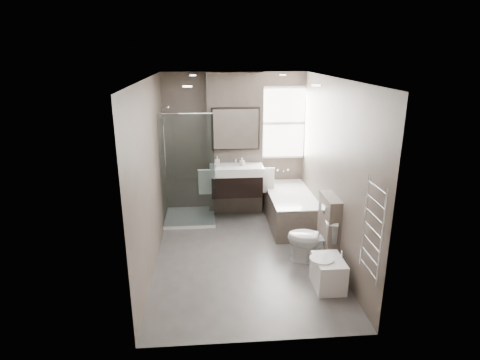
{
  "coord_description": "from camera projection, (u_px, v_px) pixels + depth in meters",
  "views": [
    {
      "loc": [
        -0.5,
        -5.4,
        2.95
      ],
      "look_at": [
        -0.04,
        0.15,
        1.15
      ],
      "focal_mm": 30.0,
      "sensor_mm": 36.0,
      "label": 1
    }
  ],
  "objects": [
    {
      "name": "towel_right",
      "position": [
        267.0,
        180.0,
        7.23
      ],
      "size": [
        0.24,
        0.06,
        0.44
      ],
      "primitive_type": "cube",
      "color": "silver",
      "rests_on": "vanity_pier"
    },
    {
      "name": "cistern_box",
      "position": [
        329.0,
        229.0,
        5.78
      ],
      "size": [
        0.19,
        0.55,
        1.0
      ],
      "color": "#594E46",
      "rests_on": "ground"
    },
    {
      "name": "vanity_pier",
      "position": [
        235.0,
        145.0,
        7.35
      ],
      "size": [
        1.0,
        0.25,
        2.6
      ],
      "primitive_type": "cube",
      "color": "#594E46",
      "rests_on": "ground"
    },
    {
      "name": "towel_left",
      "position": [
        205.0,
        182.0,
        7.14
      ],
      "size": [
        0.24,
        0.06,
        0.44
      ],
      "primitive_type": "cube",
      "color": "silver",
      "rests_on": "vanity_pier"
    },
    {
      "name": "soap_bottle_b",
      "position": [
        242.0,
        161.0,
        7.13
      ],
      "size": [
        0.11,
        0.11,
        0.14
      ],
      "primitive_type": "imported",
      "color": "white",
      "rests_on": "vanity"
    },
    {
      "name": "bathtub",
      "position": [
        290.0,
        207.0,
        7.09
      ],
      "size": [
        0.75,
        1.6,
        0.57
      ],
      "color": "#594E46",
      "rests_on": "ground"
    },
    {
      "name": "towel_radiator",
      "position": [
        373.0,
        229.0,
        4.31
      ],
      "size": [
        0.03,
        0.49,
        1.1
      ],
      "color": "silver",
      "rests_on": "room"
    },
    {
      "name": "toilet",
      "position": [
        312.0,
        239.0,
        5.79
      ],
      "size": [
        0.8,
        0.61,
        0.72
      ],
      "primitive_type": "imported",
      "rotation": [
        0.0,
        0.0,
        -1.89
      ],
      "color": "white",
      "rests_on": "ground"
    },
    {
      "name": "bidet",
      "position": [
        328.0,
        272.0,
        5.19
      ],
      "size": [
        0.44,
        0.51,
        0.53
      ],
      "color": "white",
      "rests_on": "ground"
    },
    {
      "name": "shower_enclosure",
      "position": [
        195.0,
        195.0,
        7.14
      ],
      "size": [
        0.9,
        0.9,
        2.0
      ],
      "color": "white",
      "rests_on": "ground"
    },
    {
      "name": "room",
      "position": [
        244.0,
        173.0,
        5.67
      ],
      "size": [
        2.7,
        3.9,
        2.7
      ],
      "color": "#4E4B48",
      "rests_on": "ground"
    },
    {
      "name": "window",
      "position": [
        283.0,
        123.0,
        7.4
      ],
      "size": [
        0.98,
        0.06,
        1.33
      ],
      "color": "white",
      "rests_on": "room"
    },
    {
      "name": "soap_bottle_a",
      "position": [
        217.0,
        161.0,
        7.04
      ],
      "size": [
        0.09,
        0.09,
        0.19
      ],
      "primitive_type": "imported",
      "color": "white",
      "rests_on": "vanity"
    },
    {
      "name": "vanity",
      "position": [
        236.0,
        180.0,
        7.2
      ],
      "size": [
        0.95,
        0.47,
        0.66
      ],
      "color": "black",
      "rests_on": "vanity_pier"
    },
    {
      "name": "mirror_cabinet",
      "position": [
        236.0,
        129.0,
        7.1
      ],
      "size": [
        0.86,
        0.08,
        0.76
      ],
      "color": "black",
      "rests_on": "vanity_pier"
    }
  ]
}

